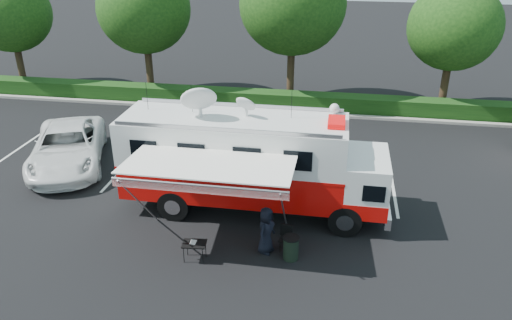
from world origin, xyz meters
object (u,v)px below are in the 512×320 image
(command_truck, at_px, (251,162))
(folding_table, at_px, (194,244))
(trash_bin, at_px, (291,248))
(white_suv, at_px, (71,165))

(command_truck, height_order, folding_table, command_truck)
(trash_bin, bearing_deg, folding_table, -168.85)
(folding_table, bearing_deg, white_suv, 141.96)
(white_suv, height_order, trash_bin, white_suv)
(command_truck, distance_m, white_suv, 9.52)
(white_suv, bearing_deg, command_truck, -37.23)
(command_truck, bearing_deg, folding_table, -110.05)
(trash_bin, bearing_deg, command_truck, 122.40)
(folding_table, height_order, trash_bin, trash_bin)
(white_suv, relative_size, folding_table, 7.88)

